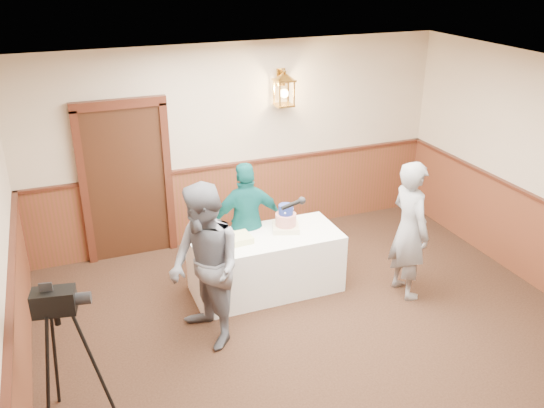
{
  "coord_description": "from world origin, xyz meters",
  "views": [
    {
      "loc": [
        -2.4,
        -3.85,
        3.89
      ],
      "look_at": [
        -0.21,
        1.7,
        1.25
      ],
      "focal_mm": 38.0,
      "sensor_mm": 36.0,
      "label": 1
    }
  ],
  "objects": [
    {
      "name": "room_shell",
      "position": [
        -0.05,
        0.45,
        1.52
      ],
      "size": [
        6.02,
        7.02,
        2.81
      ],
      "color": "#C5B094",
      "rests_on": "ground"
    },
    {
      "name": "ground",
      "position": [
        0.0,
        0.0,
        0.0
      ],
      "size": [
        7.0,
        7.0,
        0.0
      ],
      "primitive_type": "plane",
      "color": "black",
      "rests_on": "ground"
    },
    {
      "name": "tiered_cake",
      "position": [
        0.07,
        1.97,
        0.88
      ],
      "size": [
        0.4,
        0.4,
        0.33
      ],
      "rotation": [
        0.0,
        0.0,
        -0.34
      ],
      "color": "beige",
      "rests_on": "display_table"
    },
    {
      "name": "interviewer",
      "position": [
        -1.15,
        1.18,
        0.9
      ],
      "size": [
        1.6,
        1.01,
        1.8
      ],
      "rotation": [
        0.0,
        0.0,
        -1.34
      ],
      "color": "slate",
      "rests_on": "ground"
    },
    {
      "name": "tv_camera_rig",
      "position": [
        -2.6,
        0.44,
        0.63
      ],
      "size": [
        0.55,
        0.51,
        1.4
      ],
      "rotation": [
        0.0,
        0.0,
        -0.17
      ],
      "color": "black",
      "rests_on": "ground"
    },
    {
      "name": "baker",
      "position": [
        1.35,
        1.22,
        0.86
      ],
      "size": [
        0.42,
        0.63,
        1.71
      ],
      "primitive_type": "imported",
      "rotation": [
        0.0,
        0.0,
        1.58
      ],
      "color": "gray",
      "rests_on": "ground"
    },
    {
      "name": "sheet_cake_green",
      "position": [
        -0.86,
        1.96,
        0.78
      ],
      "size": [
        0.36,
        0.33,
        0.07
      ],
      "primitive_type": "cube",
      "rotation": [
        0.0,
        0.0,
        -0.42
      ],
      "color": "#B1E7A3",
      "rests_on": "display_table"
    },
    {
      "name": "assistant_p",
      "position": [
        -0.33,
        2.25,
        0.79
      ],
      "size": [
        0.94,
        0.44,
        1.57
      ],
      "primitive_type": "imported",
      "rotation": [
        0.0,
        0.0,
        3.08
      ],
      "color": "#0F5857",
      "rests_on": "ground"
    },
    {
      "name": "display_table",
      "position": [
        -0.21,
        1.9,
        0.38
      ],
      "size": [
        1.8,
        0.8,
        0.75
      ],
      "primitive_type": "cube",
      "color": "white",
      "rests_on": "ground"
    },
    {
      "name": "sheet_cake_yellow",
      "position": [
        -0.6,
        1.88,
        0.79
      ],
      "size": [
        0.38,
        0.3,
        0.07
      ],
      "primitive_type": "cube",
      "rotation": [
        0.0,
        0.0,
        0.07
      ],
      "color": "#E4EB8C",
      "rests_on": "display_table"
    }
  ]
}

